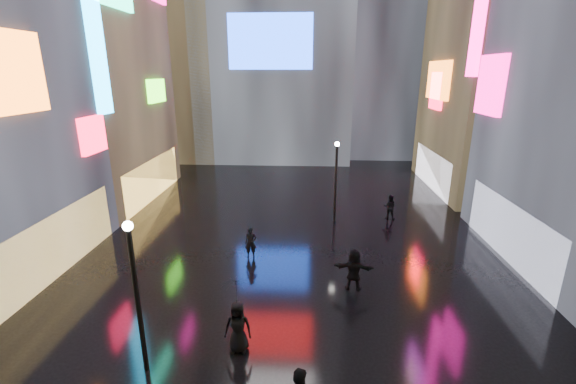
{
  "coord_description": "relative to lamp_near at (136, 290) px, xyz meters",
  "views": [
    {
      "loc": [
        0.73,
        -1.69,
        9.29
      ],
      "look_at": [
        0.0,
        12.0,
        5.0
      ],
      "focal_mm": 24.0,
      "sensor_mm": 36.0,
      "label": 1
    }
  ],
  "objects": [
    {
      "name": "pedestrian_7",
      "position": [
        10.58,
        14.12,
        -2.14
      ],
      "size": [
        0.91,
        0.79,
        1.61
      ],
      "primitive_type": "imported",
      "rotation": [
        0.0,
        0.0,
        2.89
      ],
      "color": "black",
      "rests_on": "ground"
    },
    {
      "name": "pedestrian_5",
      "position": [
        7.26,
        5.26,
        -1.99
      ],
      "size": [
        1.83,
        0.77,
        1.91
      ],
      "primitive_type": "imported",
      "rotation": [
        0.0,
        0.0,
        3.02
      ],
      "color": "black",
      "rests_on": "ground"
    },
    {
      "name": "umbrella_2",
      "position": [
        2.85,
        1.06,
        -0.6
      ],
      "size": [
        1.2,
        1.21,
        0.9
      ],
      "primitive_type": "imported",
      "rotation": [
        0.0,
        0.0,
        3.38
      ],
      "color": "black",
      "rests_on": "pedestrian_4"
    },
    {
      "name": "tower_flank_left",
      "position": [
        -9.57,
        33.68,
        10.06
      ],
      "size": [
        10.0,
        10.0,
        26.0
      ],
      "primitive_type": "cube",
      "color": "black",
      "rests_on": "ground"
    },
    {
      "name": "pedestrian_4",
      "position": [
        2.85,
        1.06,
        -2.0
      ],
      "size": [
        0.93,
        0.61,
        1.89
      ],
      "primitive_type": "imported",
      "rotation": [
        0.0,
        0.0,
        0.01
      ],
      "color": "black",
      "rests_on": "ground"
    },
    {
      "name": "building_right_far",
      "position": [
        20.41,
        21.68,
        11.03
      ],
      "size": [
        10.28,
        12.0,
        28.0
      ],
      "color": "black",
      "rests_on": "ground"
    },
    {
      "name": "lamp_near",
      "position": [
        0.0,
        0.0,
        0.0
      ],
      "size": [
        0.3,
        0.3,
        5.2
      ],
      "color": "black",
      "rests_on": "ground"
    },
    {
      "name": "pedestrian_6",
      "position": [
        2.26,
        8.09,
        -2.12
      ],
      "size": [
        0.64,
        0.45,
        1.65
      ],
      "primitive_type": "imported",
      "rotation": [
        0.0,
        0.0,
        0.1
      ],
      "color": "black",
      "rests_on": "ground"
    },
    {
      "name": "building_left_far",
      "position": [
        -11.55,
        17.69,
        8.04
      ],
      "size": [
        10.28,
        12.0,
        22.0
      ],
      "color": "black",
      "rests_on": "ground"
    },
    {
      "name": "ground",
      "position": [
        4.43,
        11.68,
        -2.94
      ],
      "size": [
        140.0,
        140.0,
        0.0
      ],
      "primitive_type": "plane",
      "color": "black",
      "rests_on": "ground"
    },
    {
      "name": "lamp_far",
      "position": [
        6.93,
        13.52,
        0.0
      ],
      "size": [
        0.3,
        0.3,
        5.2
      ],
      "color": "black",
      "rests_on": "ground"
    }
  ]
}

